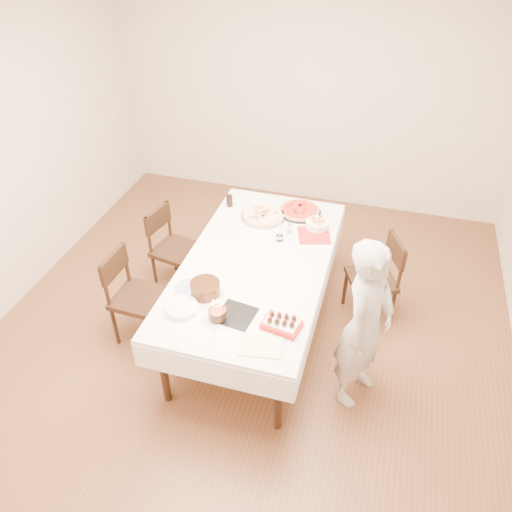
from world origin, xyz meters
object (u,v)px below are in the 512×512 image
(chair_right_savory, at_px, (371,279))
(person, at_px, (365,326))
(pizza_pepperoni, at_px, (300,210))
(pasta_bowl, at_px, (317,224))
(birthday_cake, at_px, (217,310))
(pizza_white, at_px, (263,216))
(strawberry_box, at_px, (282,324))
(chair_left_savory, at_px, (176,250))
(layer_cake, at_px, (205,289))
(cola_glass, at_px, (230,201))
(chair_left_dessert, at_px, (139,298))
(taper_candle, at_px, (280,227))
(dining_table, at_px, (256,296))

(chair_right_savory, relative_size, person, 0.58)
(pizza_pepperoni, xyz_separation_m, pasta_bowl, (0.20, -0.21, 0.02))
(birthday_cake, bearing_deg, pizza_white, 91.68)
(pizza_white, bearing_deg, strawberry_box, -69.27)
(chair_left_savory, xyz_separation_m, birthday_cake, (0.82, -1.08, 0.42))
(layer_cake, bearing_deg, chair_left_savory, 126.92)
(pizza_pepperoni, relative_size, birthday_cake, 2.88)
(person, bearing_deg, pizza_white, 65.04)
(chair_left_savory, height_order, cola_glass, cola_glass)
(birthday_cake, bearing_deg, person, 14.20)
(chair_left_dessert, height_order, pizza_pepperoni, chair_left_dessert)
(chair_left_dessert, height_order, strawberry_box, chair_left_dessert)
(pasta_bowl, xyz_separation_m, strawberry_box, (-0.01, -1.28, -0.01))
(taper_candle, height_order, birthday_cake, taper_candle)
(person, bearing_deg, chair_right_savory, 21.59)
(pizza_white, bearing_deg, chair_left_dessert, -128.58)
(dining_table, xyz_separation_m, cola_glass, (-0.48, 0.75, 0.43))
(pizza_pepperoni, bearing_deg, birthday_cake, -99.70)
(pizza_pepperoni, relative_size, layer_cake, 1.38)
(pasta_bowl, distance_m, taper_candle, 0.40)
(chair_right_savory, height_order, pasta_bowl, chair_right_savory)
(dining_table, relative_size, strawberry_box, 8.23)
(pizza_white, distance_m, taper_candle, 0.40)
(dining_table, relative_size, birthday_cake, 15.64)
(birthday_cake, relative_size, strawberry_box, 0.53)
(chair_left_savory, height_order, pizza_pepperoni, chair_left_savory)
(pizza_pepperoni, distance_m, strawberry_box, 1.50)
(dining_table, bearing_deg, strawberry_box, -60.34)
(person, height_order, strawberry_box, person)
(layer_cake, height_order, birthday_cake, birthday_cake)
(cola_glass, bearing_deg, pizza_white, -16.45)
(pizza_pepperoni, height_order, cola_glass, cola_glass)
(person, bearing_deg, strawberry_box, 132.06)
(pizza_pepperoni, height_order, layer_cake, layer_cake)
(taper_candle, xyz_separation_m, strawberry_box, (0.26, -1.00, -0.11))
(chair_left_savory, distance_m, taper_candle, 1.12)
(chair_left_dessert, xyz_separation_m, strawberry_box, (1.30, -0.30, 0.36))
(chair_left_dessert, distance_m, layer_cake, 0.78)
(pasta_bowl, distance_m, cola_glass, 0.88)
(pasta_bowl, distance_m, strawberry_box, 1.28)
(chair_left_dessert, xyz_separation_m, cola_glass, (0.44, 1.11, 0.38))
(pasta_bowl, relative_size, strawberry_box, 0.79)
(taper_candle, xyz_separation_m, birthday_cake, (-0.19, -1.05, -0.06))
(dining_table, height_order, chair_left_dessert, chair_left_dessert)
(dining_table, height_order, strawberry_box, strawberry_box)
(chair_left_savory, relative_size, taper_candle, 2.90)
(pizza_white, height_order, birthday_cake, birthday_cake)
(dining_table, distance_m, chair_right_savory, 1.03)
(strawberry_box, bearing_deg, taper_candle, 104.81)
(taper_candle, height_order, layer_cake, taper_candle)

